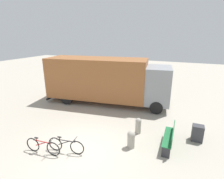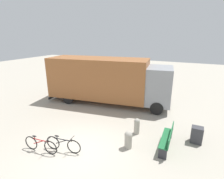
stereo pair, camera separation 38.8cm
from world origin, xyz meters
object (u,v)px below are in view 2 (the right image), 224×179
object	(u,v)px
bicycle_near	(41,145)
bollard_far_bench	(137,125)
park_bench	(168,138)
utility_box	(197,135)
bicycle_middle	(63,144)
delivery_truck	(107,79)
bollard_near_bench	(128,139)

from	to	relation	value
bicycle_near	bollard_far_bench	distance (m)	4.60
park_bench	utility_box	xyz separation A→B (m)	(1.16, 1.02, -0.12)
park_bench	bollard_far_bench	xyz separation A→B (m)	(-1.61, 0.57, -0.06)
bollard_far_bench	utility_box	size ratio (longest dim) A/B	1.06
bollard_far_bench	bicycle_middle	bearing A→B (deg)	-131.55
park_bench	utility_box	size ratio (longest dim) A/B	2.28
bicycle_near	bollard_far_bench	xyz separation A→B (m)	(3.30, 3.20, 0.11)
delivery_truck	bicycle_middle	size ratio (longest dim) A/B	5.49
bicycle_middle	bollard_far_bench	size ratio (longest dim) A/B	1.96
bicycle_middle	bollard_near_bench	distance (m)	2.86
bicycle_near	bollard_far_bench	bearing A→B (deg)	38.42
delivery_truck	bollard_near_bench	xyz separation A→B (m)	(3.40, -4.59, -1.36)
bollard_near_bench	delivery_truck	bearing A→B (deg)	126.52
delivery_truck	bicycle_middle	xyz separation A→B (m)	(0.94, -6.04, -1.46)
park_bench	bicycle_middle	world-z (taller)	park_bench
bollard_near_bench	bollard_far_bench	size ratio (longest dim) A/B	0.98
bicycle_near	delivery_truck	bearing A→B (deg)	84.98
bicycle_near	bicycle_middle	bearing A→B (deg)	21.80
delivery_truck	park_bench	world-z (taller)	delivery_truck
delivery_truck	bicycle_near	xyz separation A→B (m)	(0.08, -6.49, -1.46)
park_bench	bicycle_near	size ratio (longest dim) A/B	1.09
park_bench	bollard_far_bench	size ratio (longest dim) A/B	2.14
bollard_near_bench	bicycle_near	bearing A→B (deg)	-150.36
bicycle_near	bollard_near_bench	size ratio (longest dim) A/B	2.01
delivery_truck	utility_box	distance (m)	6.92
bollard_near_bench	bollard_far_bench	world-z (taller)	bollard_far_bench
delivery_truck	bicycle_middle	distance (m)	6.28
park_bench	utility_box	distance (m)	1.55
park_bench	bicycle_near	bearing A→B (deg)	117.58
bollard_far_bench	utility_box	bearing A→B (deg)	9.23
park_bench	bollard_near_bench	bearing A→B (deg)	114.47
bicycle_middle	bollard_far_bench	bearing A→B (deg)	39.91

